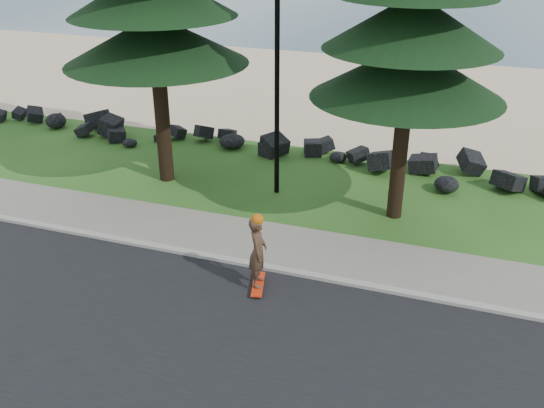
% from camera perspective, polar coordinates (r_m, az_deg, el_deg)
% --- Properties ---
extents(ground, '(160.00, 160.00, 0.00)m').
position_cam_1_polar(ground, '(15.18, -3.45, -3.67)').
color(ground, '#265219').
rests_on(ground, ground).
extents(road, '(160.00, 7.00, 0.02)m').
position_cam_1_polar(road, '(11.89, -11.92, -13.79)').
color(road, black).
rests_on(road, ground).
extents(kerb, '(160.00, 0.20, 0.10)m').
position_cam_1_polar(kerb, '(14.44, -4.81, -5.17)').
color(kerb, '#A5A094').
rests_on(kerb, ground).
extents(sidewalk, '(160.00, 2.00, 0.08)m').
position_cam_1_polar(sidewalk, '(15.32, -3.17, -3.19)').
color(sidewalk, slate).
rests_on(sidewalk, ground).
extents(beach_sand, '(160.00, 15.00, 0.01)m').
position_cam_1_polar(beach_sand, '(28.15, 7.97, 10.36)').
color(beach_sand, beige).
rests_on(beach_sand, ground).
extents(seawall_boulders, '(60.00, 2.40, 1.10)m').
position_cam_1_polar(seawall_boulders, '(19.94, 2.66, 3.90)').
color(seawall_boulders, black).
rests_on(seawall_boulders, ground).
extents(lamp_post, '(0.25, 0.14, 8.14)m').
position_cam_1_polar(lamp_post, '(16.52, 0.49, 14.26)').
color(lamp_post, black).
rests_on(lamp_post, ground).
extents(skateboarder, '(0.53, 1.00, 1.80)m').
position_cam_1_polar(skateboarder, '(12.98, -1.35, -4.56)').
color(skateboarder, red).
rests_on(skateboarder, ground).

